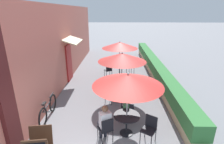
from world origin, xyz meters
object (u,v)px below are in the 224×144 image
object	(u,v)px
cafe_chair_far_right	(130,66)
cafe_chair_mid_right	(130,81)
patio_table_near	(127,120)
cafe_chair_near_back	(150,127)
seated_patron_near_right	(105,121)
coffee_cup_far	(120,65)
patio_umbrella_mid	(122,57)
seated_patron_near_left	(128,104)
cafe_chair_near_right	(106,128)
patio_umbrella_far	(120,45)
cafe_chair_near_left	(124,108)
cafe_chair_far_left	(108,69)
patio_umbrella_near	(128,80)
cafe_chair_mid_left	(112,93)
patio_table_far	(119,67)
coffee_cup_mid	(124,83)
patio_table_mid	(122,86)
bicycle_leaning	(48,109)

from	to	relation	value
cafe_chair_far_right	cafe_chair_mid_right	bearing A→B (deg)	62.30
patio_table_near	cafe_chair_near_back	distance (m)	0.77
seated_patron_near_right	cafe_chair_mid_right	distance (m)	3.79
coffee_cup_far	patio_umbrella_mid	bearing A→B (deg)	-89.49
seated_patron_near_left	patio_umbrella_mid	bearing A→B (deg)	-172.13
cafe_chair_near_back	cafe_chair_mid_right	bearing A→B (deg)	-51.64
cafe_chair_near_right	patio_umbrella_far	world-z (taller)	patio_umbrella_far
cafe_chair_near_left	cafe_chair_far_left	distance (m)	4.49
cafe_chair_far_right	cafe_chair_near_right	bearing A→B (deg)	56.09
cafe_chair_near_right	seated_patron_near_right	xyz separation A→B (m)	(-0.05, 0.10, 0.17)
patio_umbrella_near	seated_patron_near_right	size ratio (longest dim) A/B	1.74
patio_umbrella_near	seated_patron_near_left	world-z (taller)	patio_umbrella_near
cafe_chair_near_left	cafe_chair_mid_right	xyz separation A→B (m)	(0.36, 2.55, 0.00)
cafe_chair_near_left	cafe_chair_mid_right	distance (m)	2.57
cafe_chair_mid_left	cafe_chair_far_right	bearing A→B (deg)	24.17
patio_table_near	cafe_chair_far_right	xyz separation A→B (m)	(0.51, 5.94, -0.02)
seated_patron_near_left	patio_table_far	size ratio (longest dim) A/B	1.45
cafe_chair_mid_right	cafe_chair_mid_left	bearing A→B (deg)	5.67
cafe_chair_near_right	coffee_cup_far	distance (m)	5.87
patio_table_near	seated_patron_near_left	distance (m)	0.79
patio_table_near	cafe_chair_mid_left	xyz separation A→B (m)	(-0.53, 2.03, -0.02)
cafe_chair_mid_right	coffee_cup_far	size ratio (longest dim) A/B	9.67
cafe_chair_near_back	cafe_chair_far_right	bearing A→B (deg)	-55.72
cafe_chair_near_right	coffee_cup_mid	xyz separation A→B (m)	(0.65, 3.05, 0.23)
patio_table_mid	bicycle_leaning	xyz separation A→B (m)	(-2.82, -1.87, -0.16)
patio_table_near	seated_patron_near_right	xyz separation A→B (m)	(-0.70, -0.32, 0.15)
seated_patron_near_right	cafe_chair_near_right	bearing A→B (deg)	-90.00
seated_patron_near_left	coffee_cup_mid	size ratio (longest dim) A/B	13.89
patio_umbrella_near	patio_umbrella_mid	size ratio (longest dim) A/B	1.00
patio_umbrella_far	cafe_chair_mid_right	bearing A→B (deg)	-77.71
cafe_chair_near_left	coffee_cup_mid	distance (m)	1.87
patio_umbrella_mid	patio_umbrella_far	size ratio (longest dim) A/B	1.00
seated_patron_near_right	cafe_chair_far_left	world-z (taller)	seated_patron_near_right
cafe_chair_mid_right	coffee_cup_mid	distance (m)	0.80
patio_table_near	cafe_chair_near_back	size ratio (longest dim) A/B	0.99
patio_table_near	cafe_chair_far_right	distance (m)	5.96
cafe_chair_near_left	cafe_chair_near_right	world-z (taller)	same
bicycle_leaning	cafe_chair_far_right	bearing A→B (deg)	55.03
cafe_chair_mid_right	cafe_chair_near_right	bearing A→B (deg)	24.51
patio_umbrella_far	coffee_cup_far	distance (m)	1.21
patio_table_near	seated_patron_near_left	world-z (taller)	seated_patron_near_left
patio_umbrella_near	seated_patron_near_left	bearing A→B (deg)	84.77
coffee_cup_mid	coffee_cup_far	xyz separation A→B (m)	(-0.13, 2.80, 0.00)
cafe_chair_mid_right	patio_table_far	size ratio (longest dim) A/B	1.01
patio_umbrella_mid	patio_table_far	distance (m)	3.22
cafe_chair_near_right	cafe_chair_far_right	world-z (taller)	same
seated_patron_near_left	patio_table_near	bearing A→B (deg)	-2.63
cafe_chair_mid_left	patio_table_far	bearing A→B (deg)	33.16
patio_umbrella_near	cafe_chair_mid_left	world-z (taller)	patio_umbrella_near
patio_umbrella_near	cafe_chair_mid_left	bearing A→B (deg)	104.67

